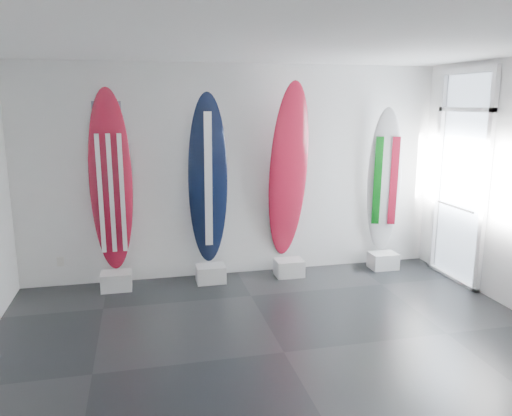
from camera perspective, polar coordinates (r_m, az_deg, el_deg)
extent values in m
plane|color=black|center=(5.26, 3.21, -16.11)|extent=(6.00, 6.00, 0.00)
plane|color=white|center=(4.67, 3.66, 18.42)|extent=(6.00, 6.00, 0.00)
plane|color=white|center=(7.14, -2.26, 4.12)|extent=(6.00, 0.00, 6.00)
plane|color=white|center=(2.55, 19.80, -11.24)|extent=(6.00, 0.00, 6.00)
cube|color=silver|center=(7.04, -15.62, -8.01)|extent=(0.40, 0.30, 0.24)
ellipsoid|color=maroon|center=(6.82, -16.22, 2.88)|extent=(0.55, 0.21, 2.43)
cube|color=silver|center=(7.09, -5.18, -7.47)|extent=(0.40, 0.30, 0.24)
ellipsoid|color=black|center=(6.87, -5.50, 3.13)|extent=(0.55, 0.31, 2.38)
cube|color=silver|center=(7.32, 3.79, -6.81)|extent=(0.40, 0.30, 0.24)
ellipsoid|color=maroon|center=(7.09, 3.71, 4.06)|extent=(0.63, 0.55, 2.53)
cube|color=silver|center=(7.86, 14.29, -5.83)|extent=(0.40, 0.30, 0.24)
ellipsoid|color=white|center=(7.68, 14.41, 2.99)|extent=(0.55, 0.41, 2.18)
cube|color=silver|center=(7.33, -21.41, -5.72)|extent=(0.09, 0.02, 0.13)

